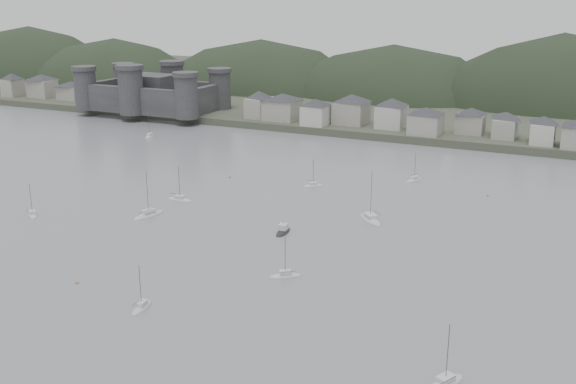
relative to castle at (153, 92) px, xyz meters
The scene contains 8 objects.
ground 216.45m from the castle, 56.28° to the right, with size 900.00×900.00×0.00m, color slate.
far_shore_land 166.61m from the castle, 43.83° to the left, with size 900.00×250.00×3.00m, color #383D2D.
forested_ridge 155.26m from the castle, 35.67° to the left, with size 851.55×103.94×102.57m.
castle is the anchor object (origin of this frame).
waterfront_town 170.64m from the castle, ahead, with size 451.48×28.46×12.92m.
moored_fleet 170.65m from the castle, 48.56° to the right, with size 243.65×166.49×13.87m.
motor_launch_far 172.13m from the castle, 43.34° to the right, with size 3.16×7.22×3.69m.
mooring_buoys 170.17m from the castle, 51.87° to the right, with size 131.34×123.68×0.70m.
Camera 1 is at (70.28, -72.49, 54.96)m, focal length 41.31 mm.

